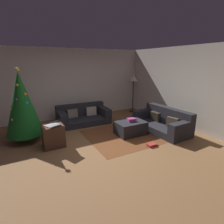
# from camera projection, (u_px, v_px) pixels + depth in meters

# --- Properties ---
(ground_plane) EXTENTS (6.40, 6.40, 0.00)m
(ground_plane) POSITION_uv_depth(u_px,v_px,m) (103.00, 150.00, 4.47)
(ground_plane) COLOR brown
(rear_partition) EXTENTS (6.40, 0.12, 2.60)m
(rear_partition) POSITION_uv_depth(u_px,v_px,m) (66.00, 84.00, 6.77)
(rear_partition) COLOR silver
(rear_partition) RESTS_ON ground_plane
(corner_partition) EXTENTS (0.12, 6.40, 2.60)m
(corner_partition) POSITION_uv_depth(u_px,v_px,m) (194.00, 89.00, 5.56)
(corner_partition) COLOR silver
(corner_partition) RESTS_ON ground_plane
(couch_left) EXTENTS (1.80, 1.04, 0.64)m
(couch_left) POSITION_uv_depth(u_px,v_px,m) (83.00, 116.00, 6.43)
(couch_left) COLOR #26262B
(couch_left) RESTS_ON ground_plane
(couch_right) EXTENTS (0.94, 1.84, 0.72)m
(couch_right) POSITION_uv_depth(u_px,v_px,m) (163.00, 122.00, 5.69)
(couch_right) COLOR #26262B
(couch_right) RESTS_ON ground_plane
(ottoman) EXTENTS (0.86, 0.62, 0.40)m
(ottoman) POSITION_uv_depth(u_px,v_px,m) (130.00, 128.00, 5.41)
(ottoman) COLOR #26262B
(ottoman) RESTS_ON ground_plane
(gift_box) EXTENTS (0.26, 0.22, 0.09)m
(gift_box) POSITION_uv_depth(u_px,v_px,m) (131.00, 120.00, 5.37)
(gift_box) COLOR #B23F8C
(gift_box) RESTS_ON ottoman
(tv_remote) EXTENTS (0.06, 0.16, 0.02)m
(tv_remote) POSITION_uv_depth(u_px,v_px,m) (129.00, 121.00, 5.40)
(tv_remote) COLOR black
(tv_remote) RESTS_ON ottoman
(christmas_tree) EXTENTS (0.95, 0.95, 1.98)m
(christmas_tree) POSITION_uv_depth(u_px,v_px,m) (22.00, 104.00, 4.73)
(christmas_tree) COLOR brown
(christmas_tree) RESTS_ON ground_plane
(side_table) EXTENTS (0.52, 0.44, 0.57)m
(side_table) POSITION_uv_depth(u_px,v_px,m) (53.00, 136.00, 4.60)
(side_table) COLOR #4C3323
(side_table) RESTS_ON ground_plane
(laptop) EXTENTS (0.46, 0.51, 0.18)m
(laptop) POSITION_uv_depth(u_px,v_px,m) (54.00, 124.00, 4.47)
(laptop) COLOR silver
(laptop) RESTS_ON side_table
(book_stack) EXTENTS (0.31, 0.26, 0.07)m
(book_stack) POSITION_uv_depth(u_px,v_px,m) (152.00, 145.00, 4.67)
(book_stack) COLOR #B7332D
(book_stack) RESTS_ON ground_plane
(corner_lamp) EXTENTS (0.36, 0.36, 1.58)m
(corner_lamp) POSITION_uv_depth(u_px,v_px,m) (133.00, 81.00, 7.55)
(corner_lamp) COLOR black
(corner_lamp) RESTS_ON ground_plane
(area_rug) EXTENTS (2.60, 2.00, 0.01)m
(area_rug) POSITION_uv_depth(u_px,v_px,m) (130.00, 134.00, 5.46)
(area_rug) COLOR brown
(area_rug) RESTS_ON ground_plane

